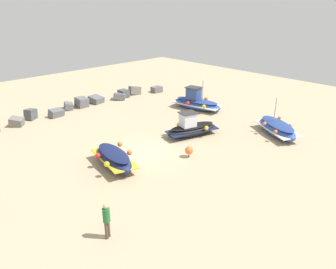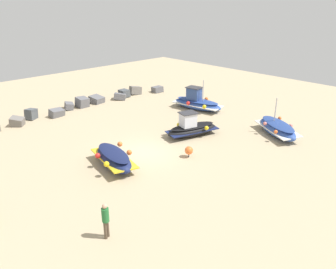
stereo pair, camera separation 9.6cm
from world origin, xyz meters
The scene contains 8 objects.
ground_plane centered at (0.00, 0.00, 0.00)m, with size 56.12×56.12×0.00m, color tan.
fishing_boat_0 centered at (9.39, -4.52, 0.54)m, with size 3.52×4.60×2.84m.
fishing_boat_1 centered at (4.61, -0.13, 0.60)m, with size 4.37×2.42×1.93m.
fishing_boat_2 centered at (-2.54, -0.18, 0.55)m, with size 2.51×4.21×1.11m.
fishing_boat_3 centered at (9.85, 4.02, 0.63)m, with size 2.46×5.10×2.85m.
person_walking centered at (-6.70, -5.48, 0.99)m, with size 0.32×0.32×1.72m.
breakwater_rocks centered at (-0.09, 11.81, 0.39)m, with size 23.92×2.66×1.31m.
mooring_buoy_0 centered at (1.75, -2.49, 0.47)m, with size 0.55×0.55×0.75m.
Camera 2 is at (-13.06, -15.95, 9.72)m, focal length 36.07 mm.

